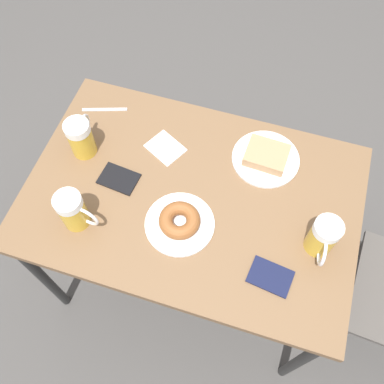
{
  "coord_description": "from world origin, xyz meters",
  "views": [
    {
      "loc": [
        0.63,
        0.2,
        1.97
      ],
      "look_at": [
        0.0,
        0.0,
        0.76
      ],
      "focal_mm": 40.0,
      "sensor_mm": 36.0,
      "label": 1
    }
  ],
  "objects_px": {
    "beer_mug_center": "(81,137)",
    "passport_near_edge": "(270,277)",
    "passport_far_edge": "(119,179)",
    "fork": "(105,110)",
    "plate_with_cake": "(266,157)",
    "beer_mug_right": "(73,211)",
    "beer_mug_left": "(323,237)",
    "plate_with_donut": "(180,222)",
    "napkin_folded": "(165,148)"
  },
  "relations": [
    {
      "from": "fork",
      "to": "passport_near_edge",
      "type": "relative_size",
      "value": 1.18
    },
    {
      "from": "beer_mug_center",
      "to": "fork",
      "type": "relative_size",
      "value": 0.89
    },
    {
      "from": "napkin_folded",
      "to": "fork",
      "type": "bearing_deg",
      "value": -109.37
    },
    {
      "from": "plate_with_donut",
      "to": "beer_mug_center",
      "type": "bearing_deg",
      "value": -113.34
    },
    {
      "from": "passport_near_edge",
      "to": "passport_far_edge",
      "type": "bearing_deg",
      "value": -107.77
    },
    {
      "from": "beer_mug_left",
      "to": "napkin_folded",
      "type": "distance_m",
      "value": 0.6
    },
    {
      "from": "passport_far_edge",
      "to": "fork",
      "type": "bearing_deg",
      "value": -148.07
    },
    {
      "from": "beer_mug_left",
      "to": "beer_mug_center",
      "type": "xyz_separation_m",
      "value": [
        -0.12,
        -0.83,
        0.0
      ]
    },
    {
      "from": "beer_mug_left",
      "to": "beer_mug_center",
      "type": "height_order",
      "value": "same"
    },
    {
      "from": "beer_mug_right",
      "to": "fork",
      "type": "xyz_separation_m",
      "value": [
        -0.44,
        -0.1,
        -0.07
      ]
    },
    {
      "from": "plate_with_cake",
      "to": "beer_mug_center",
      "type": "xyz_separation_m",
      "value": [
        0.15,
        -0.61,
        0.05
      ]
    },
    {
      "from": "beer_mug_center",
      "to": "passport_far_edge",
      "type": "bearing_deg",
      "value": 63.88
    },
    {
      "from": "passport_near_edge",
      "to": "passport_far_edge",
      "type": "distance_m",
      "value": 0.58
    },
    {
      "from": "beer_mug_left",
      "to": "passport_near_edge",
      "type": "distance_m",
      "value": 0.19
    },
    {
      "from": "plate_with_donut",
      "to": "fork",
      "type": "relative_size",
      "value": 1.37
    },
    {
      "from": "passport_near_edge",
      "to": "beer_mug_left",
      "type": "bearing_deg",
      "value": 140.01
    },
    {
      "from": "passport_near_edge",
      "to": "napkin_folded",
      "type": "bearing_deg",
      "value": -127.39
    },
    {
      "from": "plate_with_cake",
      "to": "beer_mug_right",
      "type": "xyz_separation_m",
      "value": [
        0.4,
        -0.51,
        0.05
      ]
    },
    {
      "from": "napkin_folded",
      "to": "beer_mug_center",
      "type": "bearing_deg",
      "value": -71.51
    },
    {
      "from": "plate_with_cake",
      "to": "fork",
      "type": "xyz_separation_m",
      "value": [
        -0.04,
        -0.61,
        -0.01
      ]
    },
    {
      "from": "fork",
      "to": "beer_mug_right",
      "type": "bearing_deg",
      "value": 12.54
    },
    {
      "from": "napkin_folded",
      "to": "passport_far_edge",
      "type": "relative_size",
      "value": 1.13
    },
    {
      "from": "plate_with_cake",
      "to": "beer_mug_right",
      "type": "height_order",
      "value": "beer_mug_right"
    },
    {
      "from": "beer_mug_center",
      "to": "passport_near_edge",
      "type": "height_order",
      "value": "beer_mug_center"
    },
    {
      "from": "plate_with_cake",
      "to": "fork",
      "type": "relative_size",
      "value": 1.44
    },
    {
      "from": "beer_mug_right",
      "to": "napkin_folded",
      "type": "bearing_deg",
      "value": 153.6
    },
    {
      "from": "beer_mug_center",
      "to": "beer_mug_right",
      "type": "distance_m",
      "value": 0.27
    },
    {
      "from": "plate_with_donut",
      "to": "beer_mug_left",
      "type": "bearing_deg",
      "value": 97.61
    },
    {
      "from": "fork",
      "to": "beer_mug_left",
      "type": "bearing_deg",
      "value": 70.23
    },
    {
      "from": "plate_with_cake",
      "to": "napkin_folded",
      "type": "bearing_deg",
      "value": -80.26
    },
    {
      "from": "beer_mug_center",
      "to": "passport_far_edge",
      "type": "height_order",
      "value": "beer_mug_center"
    },
    {
      "from": "beer_mug_left",
      "to": "fork",
      "type": "bearing_deg",
      "value": -109.77
    },
    {
      "from": "beer_mug_left",
      "to": "plate_with_cake",
      "type": "bearing_deg",
      "value": -140.01
    },
    {
      "from": "plate_with_cake",
      "to": "napkin_folded",
      "type": "distance_m",
      "value": 0.35
    },
    {
      "from": "napkin_folded",
      "to": "plate_with_cake",
      "type": "bearing_deg",
      "value": 99.74
    },
    {
      "from": "beer_mug_left",
      "to": "passport_near_edge",
      "type": "xyz_separation_m",
      "value": [
        0.14,
        -0.12,
        -0.07
      ]
    },
    {
      "from": "fork",
      "to": "passport_far_edge",
      "type": "xyz_separation_m",
      "value": [
        0.26,
        0.16,
        0.0
      ]
    },
    {
      "from": "plate_with_cake",
      "to": "beer_mug_right",
      "type": "bearing_deg",
      "value": -51.86
    },
    {
      "from": "plate_with_cake",
      "to": "passport_near_edge",
      "type": "relative_size",
      "value": 1.69
    },
    {
      "from": "beer_mug_right",
      "to": "napkin_folded",
      "type": "distance_m",
      "value": 0.39
    },
    {
      "from": "passport_far_edge",
      "to": "plate_with_donut",
      "type": "bearing_deg",
      "value": 68.49
    },
    {
      "from": "plate_with_donut",
      "to": "napkin_folded",
      "type": "relative_size",
      "value": 1.44
    },
    {
      "from": "beer_mug_center",
      "to": "napkin_folded",
      "type": "bearing_deg",
      "value": 108.49
    },
    {
      "from": "passport_near_edge",
      "to": "plate_with_cake",
      "type": "bearing_deg",
      "value": -165.29
    },
    {
      "from": "plate_with_donut",
      "to": "napkin_folded",
      "type": "height_order",
      "value": "plate_with_donut"
    },
    {
      "from": "plate_with_donut",
      "to": "passport_near_edge",
      "type": "xyz_separation_m",
      "value": [
        0.08,
        0.31,
        -0.02
      ]
    },
    {
      "from": "fork",
      "to": "passport_near_edge",
      "type": "bearing_deg",
      "value": 58.64
    },
    {
      "from": "fork",
      "to": "plate_with_cake",
      "type": "bearing_deg",
      "value": 86.66
    },
    {
      "from": "fork",
      "to": "passport_near_edge",
      "type": "distance_m",
      "value": 0.84
    },
    {
      "from": "plate_with_donut",
      "to": "beer_mug_center",
      "type": "height_order",
      "value": "beer_mug_center"
    }
  ]
}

